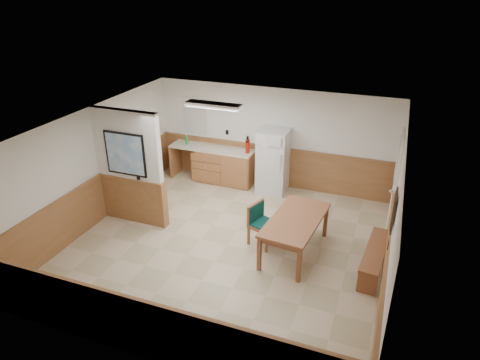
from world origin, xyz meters
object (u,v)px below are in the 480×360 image
at_px(fire_extinguisher, 248,146).
at_px(soap_bottle, 187,140).
at_px(dining_chair, 260,221).
at_px(dining_table, 295,223).
at_px(dining_bench, 375,254).
at_px(refrigerator, 273,161).

bearing_deg(fire_extinguisher, soap_bottle, -171.81).
bearing_deg(dining_chair, soap_bottle, 159.10).
bearing_deg(soap_bottle, dining_chair, -39.77).
height_order(dining_table, dining_bench, dining_table).
height_order(dining_bench, fire_extinguisher, fire_extinguisher).
height_order(refrigerator, soap_bottle, refrigerator).
bearing_deg(dining_table, fire_extinguisher, 132.80).
bearing_deg(dining_chair, refrigerator, 119.61).
distance_m(dining_table, dining_bench, 1.53).
bearing_deg(refrigerator, dining_table, -65.04).
bearing_deg(fire_extinguisher, dining_bench, -28.28).
bearing_deg(dining_bench, refrigerator, 142.55).
relative_size(fire_extinguisher, soap_bottle, 1.88).
bearing_deg(fire_extinguisher, dining_table, -44.78).
relative_size(dining_chair, fire_extinguisher, 1.97).
bearing_deg(dining_bench, dining_chair, -178.67).
relative_size(dining_table, dining_chair, 2.15).
relative_size(dining_bench, soap_bottle, 6.74).
relative_size(dining_table, soap_bottle, 7.95).
bearing_deg(refrigerator, dining_chair, -80.21).
distance_m(dining_table, fire_extinguisher, 3.07).
height_order(dining_bench, soap_bottle, soap_bottle).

